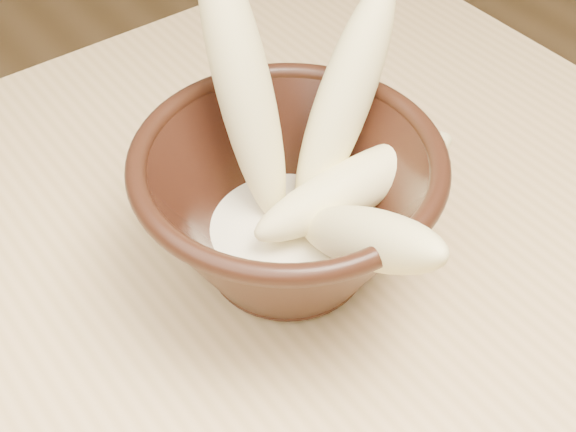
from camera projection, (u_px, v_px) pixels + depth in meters
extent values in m
cylinder|color=tan|center=(342.00, 230.00, 1.16)|extent=(0.05, 0.05, 0.71)
cylinder|color=black|center=(288.00, 264.00, 0.58)|extent=(0.09, 0.09, 0.01)
cylinder|color=black|center=(288.00, 244.00, 0.56)|extent=(0.09, 0.09, 0.01)
torus|color=black|center=(288.00, 160.00, 0.51)|extent=(0.21, 0.21, 0.01)
cylinder|color=#F4E9C4|center=(288.00, 234.00, 0.55)|extent=(0.12, 0.12, 0.02)
ellipsoid|color=#EFE28D|center=(243.00, 84.00, 0.53)|extent=(0.06, 0.13, 0.19)
ellipsoid|color=#EFE28D|center=(344.00, 99.00, 0.54)|extent=(0.14, 0.08, 0.16)
ellipsoid|color=#EFE28D|center=(357.00, 184.00, 0.54)|extent=(0.17, 0.05, 0.05)
ellipsoid|color=#EFE28D|center=(366.00, 238.00, 0.48)|extent=(0.05, 0.15, 0.12)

